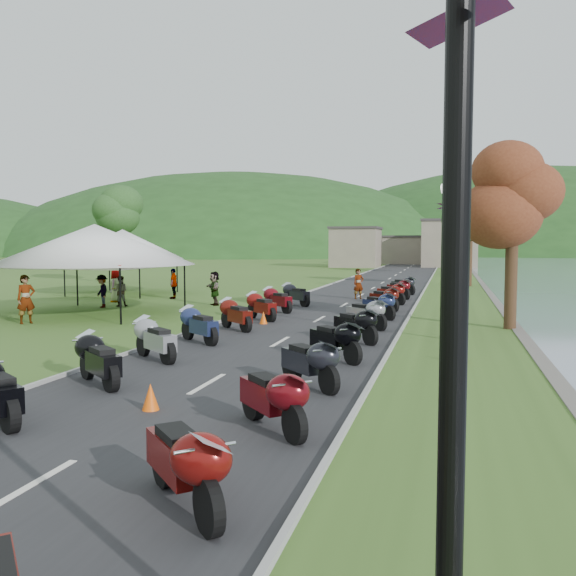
% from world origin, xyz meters
% --- Properties ---
extents(road, '(7.00, 120.00, 0.02)m').
position_xyz_m(road, '(0.00, 40.00, 0.01)').
color(road, '#2B2B2D').
rests_on(road, ground).
extents(hills_backdrop, '(360.00, 120.00, 76.00)m').
position_xyz_m(hills_backdrop, '(0.00, 200.00, 0.00)').
color(hills_backdrop, '#285621').
rests_on(hills_backdrop, ground).
extents(far_building, '(18.00, 16.00, 5.00)m').
position_xyz_m(far_building, '(-2.00, 85.00, 2.50)').
color(far_building, gray).
rests_on(far_building, ground).
extents(moto_row_left, '(2.60, 35.06, 1.10)m').
position_xyz_m(moto_row_left, '(-2.34, 10.75, 0.55)').
color(moto_row_left, '#331411').
rests_on(moto_row_left, ground).
extents(moto_row_right, '(2.60, 37.08, 1.10)m').
position_xyz_m(moto_row_right, '(2.30, 18.18, 0.55)').
color(moto_row_right, '#331411').
rests_on(moto_row_right, ground).
extents(streetlamp_near, '(1.40, 1.40, 5.00)m').
position_xyz_m(streetlamp_near, '(5.22, 0.67, 2.50)').
color(streetlamp_near, black).
rests_on(streetlamp_near, ground).
extents(vendor_tent_main, '(5.90, 5.90, 4.00)m').
position_xyz_m(vendor_tent_main, '(-10.09, 21.47, 2.00)').
color(vendor_tent_main, silver).
rests_on(vendor_tent_main, ground).
extents(vendor_tent_side, '(4.91, 4.91, 4.00)m').
position_xyz_m(vendor_tent_side, '(-14.32, 31.15, 2.00)').
color(vendor_tent_side, silver).
rests_on(vendor_tent_side, ground).
extents(tree_lakeside, '(2.79, 2.79, 7.75)m').
position_xyz_m(tree_lakeside, '(7.34, 21.04, 3.87)').
color(tree_lakeside, '#336328').
rests_on(tree_lakeside, ground).
extents(pedestrian_a, '(0.82, 0.87, 1.92)m').
position_xyz_m(pedestrian_a, '(-10.84, 17.79, 0.00)').
color(pedestrian_a, slate).
rests_on(pedestrian_a, ground).
extents(pedestrian_b, '(0.84, 0.64, 1.53)m').
position_xyz_m(pedestrian_b, '(-10.71, 24.60, 0.00)').
color(pedestrian_b, slate).
rests_on(pedestrian_b, ground).
extents(pedestrian_c, '(1.08, 1.01, 1.62)m').
position_xyz_m(pedestrian_c, '(-11.26, 23.82, 0.00)').
color(pedestrian_c, slate).
rests_on(pedestrian_c, ground).
extents(traffic_cone_near, '(0.34, 0.34, 0.52)m').
position_xyz_m(traffic_cone_near, '(-0.21, 7.73, 0.26)').
color(traffic_cone_near, '#F2590C').
rests_on(traffic_cone_near, ground).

